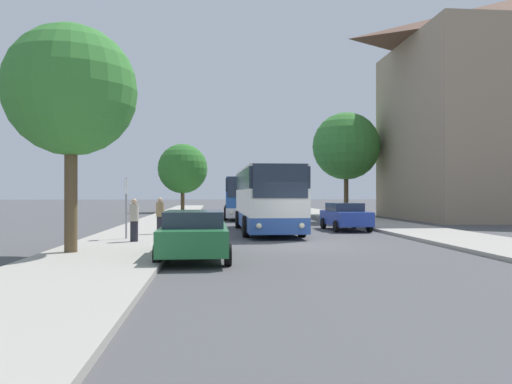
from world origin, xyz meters
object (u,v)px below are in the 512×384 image
bus_stop_sign (126,201)px  tree_right_near (346,146)px  bus_middle (242,197)px  pedestrian_waiting_near (134,220)px  tree_left_far (183,169)px  parked_car_left_curb (194,234)px  parked_car_right_near (345,216)px  bus_front (266,198)px  pedestrian_waiting_far (160,216)px  tree_left_near (71,91)px

bus_stop_sign → tree_right_near: 27.12m
bus_middle → pedestrian_waiting_near: size_ratio=6.67×
tree_left_far → bus_stop_sign: bearing=-90.7°
parked_car_left_curb → pedestrian_waiting_near: bearing=119.1°
parked_car_right_near → bus_front: bearing=9.1°
bus_middle → parked_car_left_curb: (-2.95, -25.12, -0.94)m
pedestrian_waiting_far → tree_right_near: bearing=171.4°
bus_stop_sign → tree_left_near: tree_left_near is taller
bus_front → tree_left_near: bearing=-127.9°
tree_right_near → tree_left_near: bearing=-121.3°
pedestrian_waiting_far → tree_right_near: 24.66m
pedestrian_waiting_far → tree_left_far: tree_left_far is taller
parked_car_left_curb → bus_stop_sign: bearing=117.6°
parked_car_right_near → tree_right_near: 17.64m
tree_left_near → tree_left_far: size_ratio=1.01×
bus_stop_sign → tree_left_near: bearing=-101.6°
pedestrian_waiting_near → pedestrian_waiting_far: size_ratio=0.99×
parked_car_right_near → pedestrian_waiting_far: size_ratio=2.53×
parked_car_left_curb → pedestrian_waiting_far: 8.32m
bus_middle → pedestrian_waiting_near: bearing=-102.8°
bus_front → tree_right_near: size_ratio=1.15×
bus_front → tree_left_near: tree_left_near is taller
bus_middle → pedestrian_waiting_far: (-4.83, -17.01, -0.73)m
bus_front → tree_left_far: 28.52m
bus_stop_sign → tree_left_far: bearing=89.3°
parked_car_right_near → tree_right_near: (4.47, 16.19, 5.39)m
bus_front → pedestrian_waiting_near: 8.51m
bus_front → bus_middle: 14.57m
bus_middle → pedestrian_waiting_near: 21.42m
bus_front → parked_car_left_curb: 11.12m
pedestrian_waiting_far → tree_right_near: (14.13, 19.53, 5.18)m
tree_left_far → pedestrian_waiting_far: bearing=-88.6°
parked_car_right_near → bus_stop_sign: (-10.79, -5.79, 0.92)m
bus_front → parked_car_right_near: bearing=10.9°
bus_middle → tree_left_far: tree_left_far is taller
parked_car_left_curb → tree_left_near: size_ratio=0.65×
tree_left_far → tree_right_near: (14.88, -10.65, 1.51)m
parked_car_left_curb → bus_stop_sign: 6.47m
parked_car_left_curb → bus_middle: bearing=83.0°
bus_front → tree_left_near: size_ratio=1.43×
tree_left_far → tree_right_near: bearing=-35.6°
tree_left_far → tree_right_near: size_ratio=0.80×
bus_middle → parked_car_left_curb: bus_middle is taller
tree_right_near → parked_car_left_curb: bearing=-113.9°
tree_left_near → pedestrian_waiting_near: bearing=66.5°
pedestrian_waiting_far → parked_car_right_near: bearing=136.3°
bus_front → pedestrian_waiting_far: bearing=-155.4°
tree_left_near → tree_left_far: tree_left_near is taller
bus_middle → parked_car_left_curb: bearing=-94.8°
bus_stop_sign → pedestrian_waiting_near: (0.52, -1.25, -0.72)m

